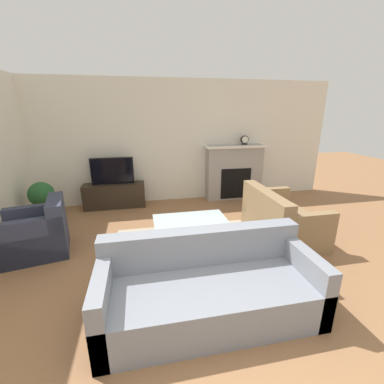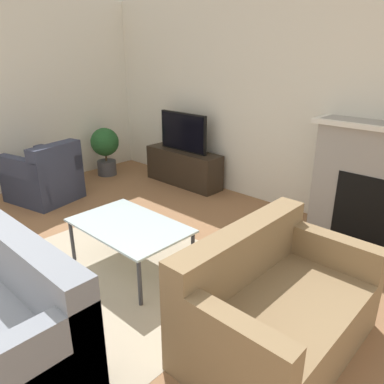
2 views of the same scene
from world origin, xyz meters
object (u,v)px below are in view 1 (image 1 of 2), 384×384
(armchair_by_window, at_px, (39,235))
(coffee_table, at_px, (191,223))
(couch_loveseat, at_px, (280,220))
(potted_plant, at_px, (42,198))
(mantel_clock, at_px, (245,140))
(tv, at_px, (112,171))
(couch_sectional, at_px, (208,289))

(armchair_by_window, bearing_deg, coffee_table, 70.64)
(couch_loveseat, distance_m, armchair_by_window, 3.76)
(armchair_by_window, bearing_deg, potted_plant, -177.91)
(mantel_clock, bearing_deg, tv, -178.05)
(tv, relative_size, couch_loveseat, 0.63)
(armchair_by_window, distance_m, mantel_clock, 4.48)
(coffee_table, bearing_deg, tv, 122.25)
(couch_sectional, bearing_deg, armchair_by_window, 142.50)
(tv, xyz_separation_m, potted_plant, (-1.25, -0.55, -0.34))
(tv, relative_size, armchair_by_window, 0.91)
(couch_loveseat, xyz_separation_m, armchair_by_window, (-3.75, 0.23, 0.01))
(armchair_by_window, bearing_deg, couch_sectional, 40.18)
(tv, height_order, couch_sectional, tv)
(mantel_clock, bearing_deg, couch_sectional, -116.92)
(couch_sectional, xyz_separation_m, coffee_table, (0.09, 1.36, 0.12))
(potted_plant, height_order, mantel_clock, mantel_clock)
(coffee_table, relative_size, mantel_clock, 5.30)
(tv, distance_m, coffee_table, 2.45)
(potted_plant, bearing_deg, tv, 23.63)
(coffee_table, bearing_deg, mantel_clock, 51.67)
(tv, relative_size, potted_plant, 1.13)
(tv, bearing_deg, potted_plant, -156.37)
(potted_plant, xyz_separation_m, mantel_clock, (4.23, 0.65, 0.92))
(tv, height_order, potted_plant, tv)
(coffee_table, bearing_deg, potted_plant, 149.47)
(couch_sectional, xyz_separation_m, couch_loveseat, (1.61, 1.41, 0.00))
(couch_loveseat, relative_size, armchair_by_window, 1.43)
(coffee_table, height_order, potted_plant, potted_plant)
(tv, distance_m, couch_sectional, 3.65)
(tv, bearing_deg, mantel_clock, 1.95)
(couch_loveseat, distance_m, mantel_clock, 2.37)
(tv, xyz_separation_m, armchair_by_window, (-0.93, -1.77, -0.51))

